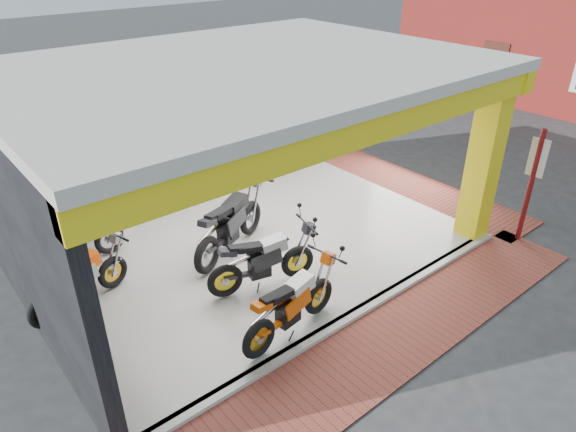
% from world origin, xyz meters
% --- Properties ---
extents(ground, '(80.00, 80.00, 0.00)m').
position_xyz_m(ground, '(0.00, 0.00, 0.00)').
color(ground, '#2D2D30').
rests_on(ground, ground).
extents(showroom_floor, '(8.00, 6.00, 0.10)m').
position_xyz_m(showroom_floor, '(0.00, 2.00, 0.05)').
color(showroom_floor, silver).
rests_on(showroom_floor, ground).
extents(showroom_ceiling, '(8.40, 6.40, 0.20)m').
position_xyz_m(showroom_ceiling, '(0.00, 2.00, 3.60)').
color(showroom_ceiling, beige).
rests_on(showroom_ceiling, corner_column).
extents(back_wall, '(8.20, 0.20, 3.50)m').
position_xyz_m(back_wall, '(0.00, 5.10, 1.75)').
color(back_wall, black).
rests_on(back_wall, ground).
extents(left_wall, '(0.20, 6.20, 3.50)m').
position_xyz_m(left_wall, '(-4.10, 2.00, 1.75)').
color(left_wall, black).
rests_on(left_wall, ground).
extents(corner_column, '(0.50, 0.50, 3.50)m').
position_xyz_m(corner_column, '(3.75, -0.75, 1.75)').
color(corner_column, yellow).
rests_on(corner_column, ground).
extents(header_beam_front, '(8.40, 0.30, 0.40)m').
position_xyz_m(header_beam_front, '(0.00, -1.00, 3.30)').
color(header_beam_front, yellow).
rests_on(header_beam_front, corner_column).
extents(header_beam_right, '(0.30, 6.40, 0.40)m').
position_xyz_m(header_beam_right, '(4.00, 2.00, 3.30)').
color(header_beam_right, yellow).
rests_on(header_beam_right, corner_column).
extents(floor_kerb, '(8.00, 0.20, 0.10)m').
position_xyz_m(floor_kerb, '(0.00, -1.02, 0.05)').
color(floor_kerb, silver).
rests_on(floor_kerb, ground).
extents(paver_front, '(9.00, 1.40, 0.03)m').
position_xyz_m(paver_front, '(0.00, -1.80, 0.01)').
color(paver_front, brown).
rests_on(paver_front, ground).
extents(paver_right, '(1.40, 7.00, 0.03)m').
position_xyz_m(paver_right, '(4.80, 2.00, 0.01)').
color(paver_right, brown).
rests_on(paver_right, ground).
extents(signpost, '(0.10, 0.34, 2.42)m').
position_xyz_m(signpost, '(4.40, -1.47, 1.33)').
color(signpost, maroon).
rests_on(signpost, ground).
extents(moto_hero, '(2.19, 1.06, 1.29)m').
position_xyz_m(moto_hero, '(-0.50, -0.63, 0.74)').
color(moto_hero, '#DC5109').
rests_on(moto_hero, showroom_floor).
extents(moto_row_a, '(2.25, 1.28, 1.29)m').
position_xyz_m(moto_row_a, '(-0.11, 0.35, 0.75)').
color(moto_row_a, black).
rests_on(moto_row_a, showroom_floor).
extents(moto_row_b, '(2.57, 1.80, 1.48)m').
position_xyz_m(moto_row_b, '(0.15, 2.15, 0.84)').
color(moto_row_b, black).
rests_on(moto_row_b, showroom_floor).
extents(moto_row_c, '(2.11, 1.23, 1.21)m').
position_xyz_m(moto_row_c, '(-2.80, 2.20, 0.71)').
color(moto_row_c, '#9FA1A7').
rests_on(moto_row_c, showroom_floor).
extents(moto_row_d, '(2.07, 0.89, 1.24)m').
position_xyz_m(moto_row_d, '(-2.40, 3.29, 0.72)').
color(moto_row_d, '#96989D').
rests_on(moto_row_d, showroom_floor).
extents(moto_row_e, '(2.04, 0.96, 1.20)m').
position_xyz_m(moto_row_e, '(-1.66, 4.41, 0.70)').
color(moto_row_e, '#B1B3B9').
rests_on(moto_row_e, showroom_floor).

